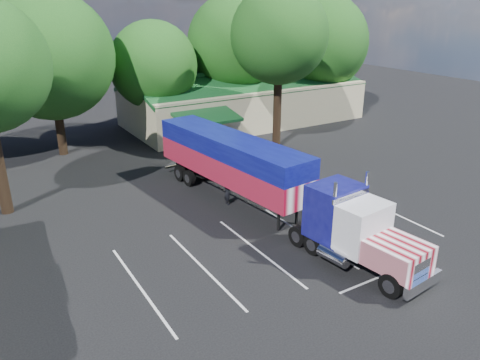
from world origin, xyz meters
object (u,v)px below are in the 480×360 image
woman (227,193)px  bicycle (239,164)px  semi_truck (258,174)px  silver_sedan (209,131)px

woman → bicycle: size_ratio=0.79×
woman → semi_truck: bearing=-149.1°
woman → bicycle: (3.90, 5.03, -0.26)m
semi_truck → silver_sedan: 16.61m
semi_truck → bicycle: bearing=61.3°
woman → silver_sedan: size_ratio=0.36×
woman → bicycle: woman is taller
semi_truck → bicycle: 7.69m
semi_truck → bicycle: semi_truck is taller
silver_sedan → woman: bearing=161.9°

